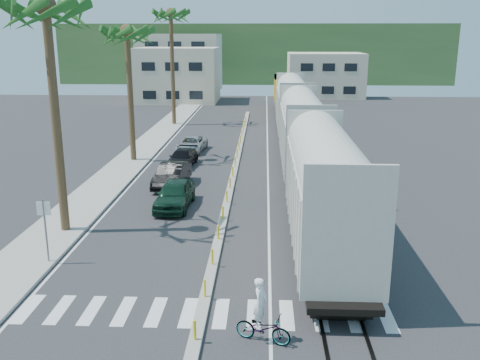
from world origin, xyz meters
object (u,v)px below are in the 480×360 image
Objects in this scene: car_second at (172,175)px; cyclist at (263,322)px; car_lead at (175,194)px; street_sign at (45,222)px.

car_second is 19.60m from cyclist.
cyclist reaches higher than car_second.
street_sign is at bearing -115.22° from car_lead.
cyclist is (9.52, -5.78, -1.26)m from street_sign.
car_second is 2.09× the size of cyclist.
street_sign is 13.30m from car_second.
car_lead is 4.65m from car_second.
street_sign is at bearing 78.13° from cyclist.
street_sign is 0.62× the size of car_second.
cyclist reaches higher than car_lead.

